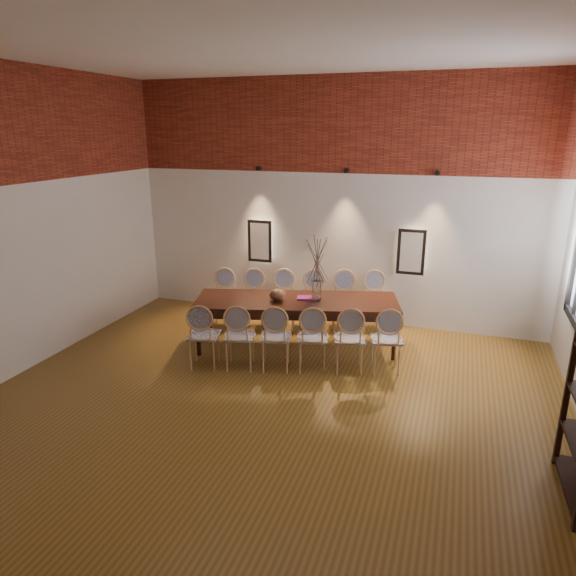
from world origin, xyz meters
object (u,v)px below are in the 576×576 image
(chair_near_a, at_px, (204,335))
(chair_far_b, at_px, (253,300))
(chair_near_e, at_px, (349,338))
(vase, at_px, (317,290))
(chair_near_b, at_px, (240,336))
(chair_far_d, at_px, (313,301))
(chair_far_c, at_px, (283,301))
(bowl, at_px, (277,295))
(book, at_px, (306,298))
(chair_far_e, at_px, (344,302))
(chair_near_f, at_px, (386,339))
(chair_far_f, at_px, (375,302))
(dining_table, at_px, (296,323))
(chair_near_c, at_px, (276,336))
(chair_far_a, at_px, (223,300))
(chair_near_d, at_px, (313,337))

(chair_near_a, height_order, chair_far_b, same)
(chair_near_e, height_order, vase, vase)
(chair_near_b, relative_size, chair_far_d, 1.00)
(chair_far_c, relative_size, vase, 3.13)
(chair_near_e, xyz_separation_m, chair_far_d, (-0.89, 1.34, 0.00))
(bowl, bearing_deg, book, 27.81)
(chair_near_a, xyz_separation_m, chair_far_c, (0.56, 1.73, 0.00))
(chair_far_c, distance_m, chair_far_e, 1.00)
(chair_near_f, xyz_separation_m, vase, (-1.12, 0.48, 0.43))
(chair_far_d, bearing_deg, chair_near_f, 123.25)
(chair_near_f, height_order, bowl, chair_near_f)
(chair_near_a, relative_size, book, 3.62)
(chair_near_f, height_order, chair_far_e, same)
(chair_far_e, height_order, bowl, chair_far_e)
(vase, height_order, bowl, vase)
(chair_far_f, relative_size, book, 3.62)
(vase, bearing_deg, chair_near_f, -23.23)
(chair_far_f, bearing_deg, chair_near_e, 71.85)
(bowl, bearing_deg, vase, 20.34)
(chair_far_c, distance_m, chair_far_f, 1.50)
(chair_near_a, height_order, chair_near_e, same)
(chair_near_f, distance_m, chair_far_c, 2.14)
(chair_near_a, bearing_deg, chair_far_c, 56.75)
(chair_far_d, bearing_deg, book, 81.21)
(dining_table, relative_size, chair_far_d, 3.19)
(chair_far_e, relative_size, chair_far_f, 1.00)
(chair_near_c, relative_size, book, 3.62)
(chair_far_a, relative_size, bowl, 3.92)
(chair_near_b, xyz_separation_m, chair_far_c, (0.08, 1.60, 0.00))
(chair_far_d, relative_size, vase, 3.13)
(chair_near_b, bearing_deg, chair_far_a, 108.15)
(chair_near_c, xyz_separation_m, chair_far_c, (-0.40, 1.47, 0.00))
(chair_near_a, distance_m, chair_near_c, 1.00)
(chair_near_e, bearing_deg, book, 127.20)
(dining_table, relative_size, chair_far_b, 3.19)
(chair_near_d, height_order, chair_far_a, same)
(chair_far_a, bearing_deg, vase, 153.74)
(chair_near_b, distance_m, chair_near_f, 2.00)
(chair_near_b, xyz_separation_m, chair_far_e, (1.04, 1.87, 0.00))
(chair_near_a, distance_m, chair_far_a, 1.52)
(chair_far_f, distance_m, bowl, 1.77)
(chair_near_c, bearing_deg, chair_near_b, 180.00)
(chair_far_b, height_order, chair_far_e, same)
(chair_far_a, distance_m, bowl, 1.31)
(chair_near_a, xyz_separation_m, chair_near_e, (1.93, 0.53, 0.00))
(chair_far_b, bearing_deg, chair_near_a, 71.85)
(chair_near_b, distance_m, chair_far_f, 2.51)
(chair_far_c, height_order, chair_far_f, same)
(chair_near_b, height_order, bowl, chair_near_b)
(chair_near_b, distance_m, bowl, 0.93)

